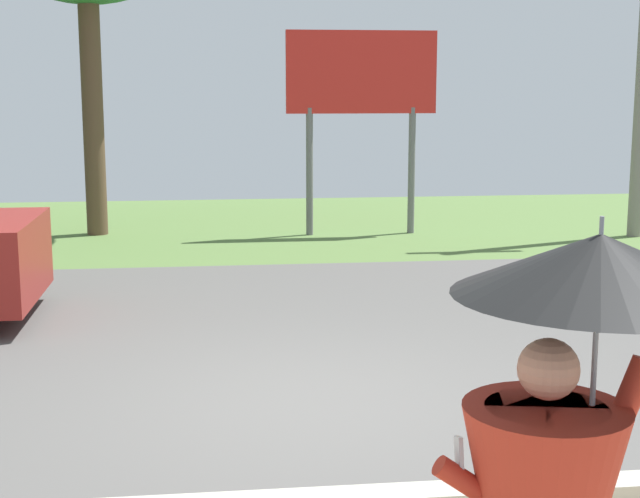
{
  "coord_description": "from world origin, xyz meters",
  "views": [
    {
      "loc": [
        -0.85,
        -7.32,
        2.57
      ],
      "look_at": [
        0.16,
        1.0,
        1.1
      ],
      "focal_mm": 52.33,
      "sensor_mm": 36.0,
      "label": 1
    }
  ],
  "objects": [
    {
      "name": "ground_plane",
      "position": [
        0.0,
        2.95,
        -0.05
      ],
      "size": [
        40.0,
        22.0,
        0.2
      ],
      "color": "#565451"
    },
    {
      "name": "monk_pedestrian",
      "position": [
        0.37,
        -4.29,
        1.12
      ],
      "size": [
        1.09,
        1.03,
        2.13
      ],
      "rotation": [
        0.0,
        0.0,
        -0.09
      ],
      "color": "#B22D1E",
      "rests_on": "ground_plane"
    },
    {
      "name": "roadside_billboard",
      "position": [
        1.82,
        8.67,
        2.55
      ],
      "size": [
        2.6,
        0.12,
        3.5
      ],
      "color": "slate",
      "rests_on": "ground_plane"
    }
  ]
}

